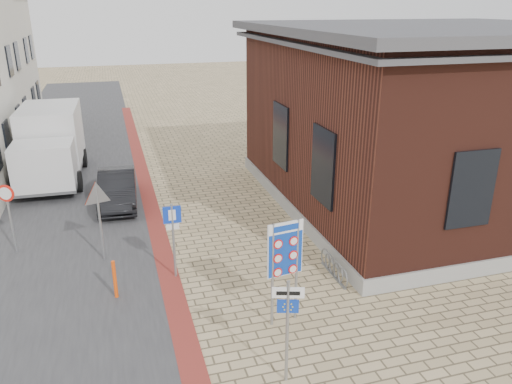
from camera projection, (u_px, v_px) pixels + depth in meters
ground at (271, 336)px, 11.99m from camera, size 120.00×120.00×0.00m
road_strip at (66, 170)px, 23.99m from camera, size 7.00×60.00×0.02m
curb_strip at (149, 199)px, 20.43m from camera, size 0.60×40.00×0.02m
brick_building at (436, 114)px, 19.42m from camera, size 13.00×13.00×6.80m
bike_rack at (334, 268)px, 14.57m from camera, size 0.08×1.80×0.60m
sedan at (117, 188)px, 19.71m from camera, size 1.61×4.12×1.34m
box_truck at (50, 144)px, 22.17m from camera, size 2.76×6.16×3.18m
border_sign at (285, 252)px, 11.88m from camera, size 0.93×0.18×2.73m
essen_sign at (288, 316)px, 10.04m from camera, size 0.63×0.23×2.40m
parking_sign at (173, 229)px, 14.07m from camera, size 0.51×0.07×2.29m
yield_sign at (98, 202)px, 14.91m from camera, size 0.87×0.33×2.53m
speed_sign at (9, 208)px, 15.49m from camera, size 0.52×0.22×2.32m
bollard at (115, 280)px, 13.38m from camera, size 0.11×0.11×1.11m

